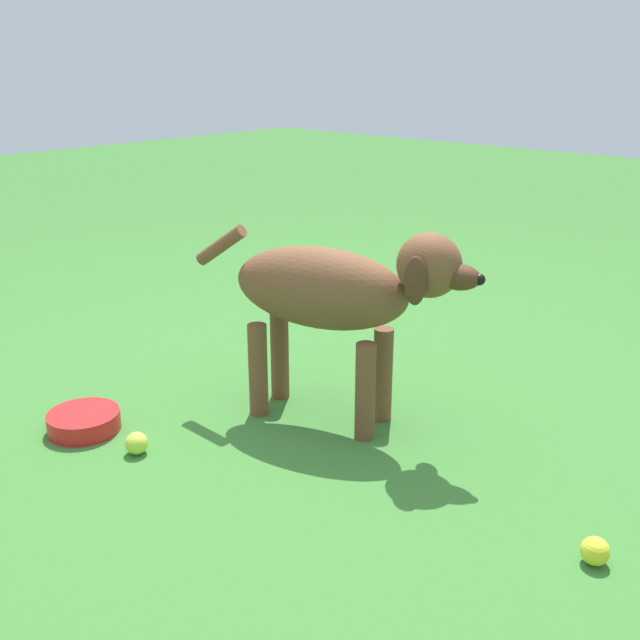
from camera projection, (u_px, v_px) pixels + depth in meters
ground at (302, 414)px, 2.41m from camera, size 14.00×14.00×0.00m
dog at (336, 294)px, 2.24m from camera, size 0.91×0.38×0.63m
tennis_ball_0 at (137, 443)px, 2.16m from camera, size 0.07×0.07×0.07m
tennis_ball_1 at (595, 551)px, 1.69m from camera, size 0.07×0.07×0.07m
water_bowl at (84, 421)px, 2.30m from camera, size 0.22×0.22×0.06m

